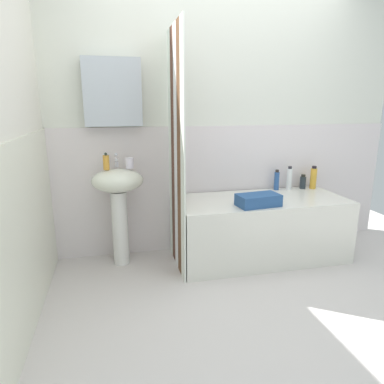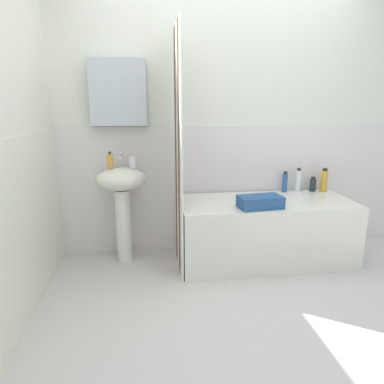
# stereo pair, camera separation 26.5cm
# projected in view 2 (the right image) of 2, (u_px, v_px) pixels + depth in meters

# --- Properties ---
(ground_plane) EXTENTS (4.80, 5.60, 0.04)m
(ground_plane) POSITION_uv_depth(u_px,v_px,m) (261.00, 320.00, 2.33)
(ground_plane) COLOR beige
(wall_back_tiled) EXTENTS (3.60, 0.18, 2.40)m
(wall_back_tiled) POSITION_uv_depth(u_px,v_px,m) (218.00, 132.00, 3.25)
(wall_back_tiled) COLOR silver
(wall_back_tiled) RESTS_ON ground_plane
(wall_left_tiled) EXTENTS (0.07, 1.81, 2.40)m
(wall_left_tiled) POSITION_uv_depth(u_px,v_px,m) (13.00, 150.00, 2.18)
(wall_left_tiled) COLOR silver
(wall_left_tiled) RESTS_ON ground_plane
(sink) EXTENTS (0.44, 0.34, 0.86)m
(sink) POSITION_uv_depth(u_px,v_px,m) (122.00, 194.00, 3.03)
(sink) COLOR silver
(sink) RESTS_ON ground_plane
(faucet) EXTENTS (0.03, 0.12, 0.12)m
(faucet) POSITION_uv_depth(u_px,v_px,m) (121.00, 159.00, 3.04)
(faucet) COLOR silver
(faucet) RESTS_ON sink
(soap_dispenser) EXTENTS (0.05, 0.05, 0.14)m
(soap_dispenser) POSITION_uv_depth(u_px,v_px,m) (110.00, 161.00, 2.94)
(soap_dispenser) COLOR gold
(soap_dispenser) RESTS_ON sink
(toothbrush_cup) EXTENTS (0.07, 0.07, 0.09)m
(toothbrush_cup) POSITION_uv_depth(u_px,v_px,m) (133.00, 162.00, 2.99)
(toothbrush_cup) COLOR silver
(toothbrush_cup) RESTS_ON sink
(bathtub) EXTENTS (1.54, 0.68, 0.56)m
(bathtub) POSITION_uv_depth(u_px,v_px,m) (264.00, 230.00, 3.14)
(bathtub) COLOR silver
(bathtub) RESTS_ON ground_plane
(shower_curtain) EXTENTS (0.01, 0.68, 2.00)m
(shower_curtain) POSITION_uv_depth(u_px,v_px,m) (178.00, 154.00, 2.86)
(shower_curtain) COLOR white
(shower_curtain) RESTS_ON ground_plane
(conditioner_bottle) EXTENTS (0.06, 0.06, 0.23)m
(conditioner_bottle) POSITION_uv_depth(u_px,v_px,m) (324.00, 181.00, 3.36)
(conditioner_bottle) COLOR gold
(conditioner_bottle) RESTS_ON bathtub
(body_wash_bottle) EXTENTS (0.06, 0.06, 0.14)m
(body_wash_bottle) POSITION_uv_depth(u_px,v_px,m) (313.00, 185.00, 3.38)
(body_wash_bottle) COLOR #252E34
(body_wash_bottle) RESTS_ON bathtub
(shampoo_bottle) EXTENTS (0.05, 0.05, 0.24)m
(shampoo_bottle) POSITION_uv_depth(u_px,v_px,m) (298.00, 181.00, 3.34)
(shampoo_bottle) COLOR white
(shampoo_bottle) RESTS_ON bathtub
(lotion_bottle) EXTENTS (0.05, 0.05, 0.20)m
(lotion_bottle) POSITION_uv_depth(u_px,v_px,m) (285.00, 182.00, 3.35)
(lotion_bottle) COLOR #2E579A
(lotion_bottle) RESTS_ON bathtub
(towel_folded) EXTENTS (0.37, 0.23, 0.10)m
(towel_folded) POSITION_uv_depth(u_px,v_px,m) (260.00, 202.00, 2.85)
(towel_folded) COLOR #2A5086
(towel_folded) RESTS_ON bathtub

